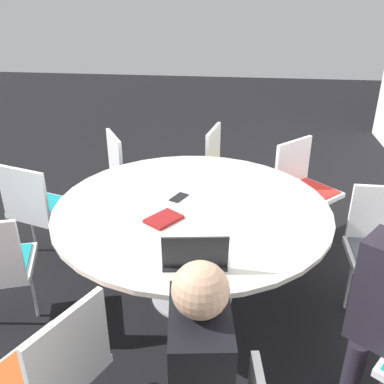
{
  "coord_description": "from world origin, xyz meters",
  "views": [
    {
      "loc": [
        2.44,
        0.28,
        2.03
      ],
      "look_at": [
        0.0,
        0.0,
        0.83
      ],
      "focal_mm": 40.0,
      "sensor_mm": 36.0,
      "label": 1
    }
  ],
  "objects_px": {
    "chair_6": "(39,205)",
    "laptop": "(195,255)",
    "chair_8": "(54,365)",
    "spiral_notebook": "(164,219)",
    "person_0": "(196,374)",
    "chair_5": "(130,170)",
    "chair_4": "(226,166)",
    "chair_2": "(383,243)",
    "chair_3": "(303,183)",
    "cell_phone": "(179,197)"
  },
  "relations": [
    {
      "from": "chair_8",
      "to": "person_0",
      "type": "distance_m",
      "value": 0.69
    },
    {
      "from": "chair_6",
      "to": "spiral_notebook",
      "type": "distance_m",
      "value": 1.2
    },
    {
      "from": "chair_2",
      "to": "chair_5",
      "type": "bearing_deg",
      "value": -26.32
    },
    {
      "from": "cell_phone",
      "to": "laptop",
      "type": "bearing_deg",
      "value": 14.43
    },
    {
      "from": "chair_8",
      "to": "chair_5",
      "type": "bearing_deg",
      "value": 31.18
    },
    {
      "from": "person_0",
      "to": "laptop",
      "type": "distance_m",
      "value": 0.67
    },
    {
      "from": "chair_5",
      "to": "person_0",
      "type": "distance_m",
      "value": 2.5
    },
    {
      "from": "chair_3",
      "to": "laptop",
      "type": "height_order",
      "value": "laptop"
    },
    {
      "from": "cell_phone",
      "to": "chair_6",
      "type": "bearing_deg",
      "value": -100.0
    },
    {
      "from": "chair_2",
      "to": "laptop",
      "type": "height_order",
      "value": "laptop"
    },
    {
      "from": "chair_2",
      "to": "chair_6",
      "type": "distance_m",
      "value": 2.48
    },
    {
      "from": "laptop",
      "to": "chair_8",
      "type": "bearing_deg",
      "value": 34.38
    },
    {
      "from": "chair_8",
      "to": "chair_6",
      "type": "bearing_deg",
      "value": 52.59
    },
    {
      "from": "chair_6",
      "to": "chair_8",
      "type": "height_order",
      "value": "same"
    },
    {
      "from": "spiral_notebook",
      "to": "cell_phone",
      "type": "xyz_separation_m",
      "value": [
        -0.31,
        0.05,
        -0.01
      ]
    },
    {
      "from": "chair_2",
      "to": "laptop",
      "type": "distance_m",
      "value": 1.37
    },
    {
      "from": "chair_2",
      "to": "chair_3",
      "type": "bearing_deg",
      "value": -64.01
    },
    {
      "from": "chair_8",
      "to": "spiral_notebook",
      "type": "height_order",
      "value": "chair_8"
    },
    {
      "from": "chair_4",
      "to": "chair_3",
      "type": "bearing_deg",
      "value": 76.09
    },
    {
      "from": "chair_3",
      "to": "spiral_notebook",
      "type": "distance_m",
      "value": 1.52
    },
    {
      "from": "chair_2",
      "to": "laptop",
      "type": "relative_size",
      "value": 2.37
    },
    {
      "from": "chair_4",
      "to": "chair_6",
      "type": "distance_m",
      "value": 1.68
    },
    {
      "from": "chair_3",
      "to": "chair_5",
      "type": "height_order",
      "value": "same"
    },
    {
      "from": "chair_6",
      "to": "chair_8",
      "type": "xyz_separation_m",
      "value": [
        1.45,
        0.73,
        0.0
      ]
    },
    {
      "from": "chair_4",
      "to": "laptop",
      "type": "xyz_separation_m",
      "value": [
        1.87,
        -0.09,
        0.27
      ]
    },
    {
      "from": "spiral_notebook",
      "to": "person_0",
      "type": "bearing_deg",
      "value": 16.09
    },
    {
      "from": "chair_4",
      "to": "person_0",
      "type": "bearing_deg",
      "value": 10.88
    },
    {
      "from": "chair_4",
      "to": "cell_phone",
      "type": "relative_size",
      "value": 5.45
    },
    {
      "from": "chair_2",
      "to": "laptop",
      "type": "xyz_separation_m",
      "value": [
        0.68,
        -1.16,
        0.27
      ]
    },
    {
      "from": "chair_5",
      "to": "chair_8",
      "type": "relative_size",
      "value": 1.0
    },
    {
      "from": "chair_6",
      "to": "laptop",
      "type": "height_order",
      "value": "laptop"
    },
    {
      "from": "chair_5",
      "to": "cell_phone",
      "type": "distance_m",
      "value": 1.13
    },
    {
      "from": "laptop",
      "to": "chair_6",
      "type": "bearing_deg",
      "value": -43.46
    },
    {
      "from": "person_0",
      "to": "cell_phone",
      "type": "relative_size",
      "value": 7.68
    },
    {
      "from": "chair_8",
      "to": "spiral_notebook",
      "type": "relative_size",
      "value": 3.3
    },
    {
      "from": "chair_3",
      "to": "chair_8",
      "type": "relative_size",
      "value": 1.0
    },
    {
      "from": "laptop",
      "to": "chair_4",
      "type": "bearing_deg",
      "value": -100.51
    },
    {
      "from": "chair_6",
      "to": "chair_2",
      "type": "bearing_deg",
      "value": 11.11
    },
    {
      "from": "person_0",
      "to": "chair_2",
      "type": "bearing_deg",
      "value": -46.74
    },
    {
      "from": "chair_4",
      "to": "chair_5",
      "type": "bearing_deg",
      "value": -66.22
    },
    {
      "from": "person_0",
      "to": "laptop",
      "type": "xyz_separation_m",
      "value": [
        -0.67,
        -0.08,
        0.08
      ]
    },
    {
      "from": "chair_3",
      "to": "cell_phone",
      "type": "height_order",
      "value": "chair_3"
    },
    {
      "from": "person_0",
      "to": "laptop",
      "type": "relative_size",
      "value": 3.34
    },
    {
      "from": "chair_3",
      "to": "laptop",
      "type": "xyz_separation_m",
      "value": [
        1.56,
        -0.75,
        0.27
      ]
    },
    {
      "from": "chair_3",
      "to": "person_0",
      "type": "relative_size",
      "value": 0.71
    },
    {
      "from": "chair_2",
      "to": "chair_6",
      "type": "relative_size",
      "value": 1.0
    },
    {
      "from": "spiral_notebook",
      "to": "chair_4",
      "type": "bearing_deg",
      "value": 167.44
    },
    {
      "from": "chair_4",
      "to": "spiral_notebook",
      "type": "xyz_separation_m",
      "value": [
        1.45,
        -0.32,
        0.23
      ]
    },
    {
      "from": "chair_4",
      "to": "chair_2",
      "type": "bearing_deg",
      "value": 53.2
    },
    {
      "from": "laptop",
      "to": "person_0",
      "type": "bearing_deg",
      "value": 88.72
    }
  ]
}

